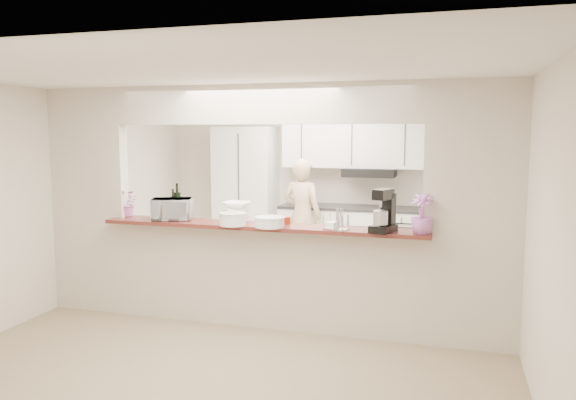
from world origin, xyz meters
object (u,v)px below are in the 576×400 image
at_px(refrigerator, 466,218).
at_px(person, 302,217).
at_px(toaster_oven, 172,209).
at_px(stand_mixer, 384,213).

bearing_deg(refrigerator, person, -171.12).
xyz_separation_m(toaster_oven, stand_mixer, (2.26, -0.10, 0.07)).
distance_m(refrigerator, stand_mixer, 2.93).
xyz_separation_m(toaster_oven, person, (0.82, 2.34, -0.38)).
bearing_deg(refrigerator, toaster_oven, -138.71).
xyz_separation_m(refrigerator, person, (-2.24, -0.35, -0.03)).
bearing_deg(person, stand_mixer, 135.21).
height_order(refrigerator, stand_mixer, refrigerator).
relative_size(refrigerator, stand_mixer, 4.17).
bearing_deg(toaster_oven, person, 50.63).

